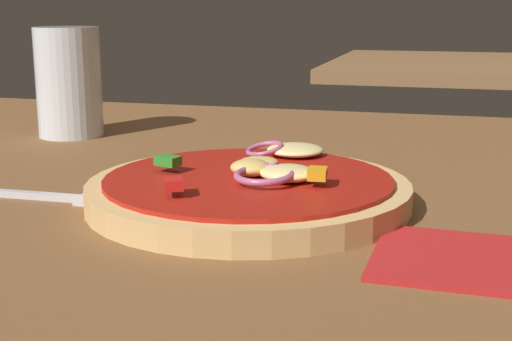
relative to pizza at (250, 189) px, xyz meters
name	(u,v)px	position (x,y,z in m)	size (l,w,h in m)	color
dining_table	(282,213)	(0.01, 0.03, -0.03)	(1.45, 0.84, 0.03)	brown
pizza	(250,189)	(0.00, 0.00, 0.00)	(0.22, 0.22, 0.03)	tan
fork	(48,197)	(-0.14, -0.03, -0.01)	(0.18, 0.02, 0.01)	silver
beer_glass	(69,87)	(-0.25, 0.21, 0.04)	(0.07, 0.07, 0.11)	silver
background_table	(481,67)	(0.19, 1.34, -0.03)	(0.70, 0.66, 0.03)	brown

